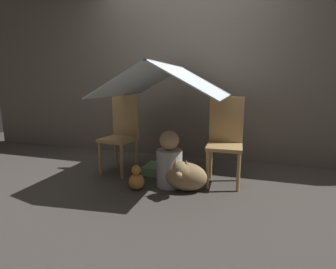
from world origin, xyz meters
TOP-DOWN VIEW (x-y plane):
  - ground_plane at (0.00, 0.00)m, footprint 8.80×8.80m
  - wall_back at (0.00, 1.06)m, footprint 7.00×0.05m
  - chair_left at (-0.61, 0.18)m, footprint 0.41×0.41m
  - chair_right at (0.62, 0.18)m, footprint 0.38×0.38m
  - sheet_canopy at (0.00, 0.10)m, footprint 1.25×1.32m
  - person_front at (0.08, -0.10)m, footprint 0.27×0.27m
  - dog at (0.26, -0.19)m, footprint 0.45×0.42m
  - floor_cushion at (-0.12, 0.24)m, footprint 0.41×0.33m
  - plush_toy at (-0.22, -0.29)m, footprint 0.16×0.16m

SIDE VIEW (x-z plane):
  - ground_plane at x=0.00m, z-range 0.00..0.00m
  - floor_cushion at x=-0.12m, z-range 0.00..0.10m
  - plush_toy at x=-0.22m, z-range -0.02..0.23m
  - dog at x=0.26m, z-range -0.02..0.35m
  - person_front at x=0.08m, z-range -0.03..0.56m
  - chair_left at x=-0.61m, z-range 0.03..0.97m
  - chair_right at x=0.62m, z-range 0.03..0.97m
  - sheet_canopy at x=0.00m, z-range 0.93..1.28m
  - wall_back at x=0.00m, z-range 0.00..2.50m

